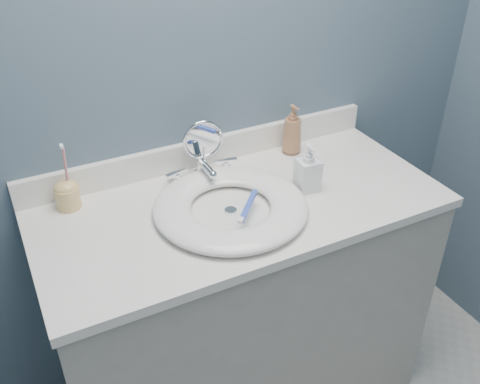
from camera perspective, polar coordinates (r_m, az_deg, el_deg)
back_wall at (r=1.67m, az=-4.25°, el=12.81°), size 2.20×0.02×2.40m
vanity_cabinet at (r=1.89m, az=0.12°, el=-12.63°), size 1.20×0.55×0.85m
countertop at (r=1.60m, az=0.14°, el=-1.56°), size 1.22×0.57×0.03m
backsplash at (r=1.78m, az=-3.73°, el=4.34°), size 1.22×0.02×0.09m
basin at (r=1.54m, az=-1.00°, el=-1.56°), size 0.45×0.45×0.04m
drain at (r=1.55m, az=-1.00°, el=-2.01°), size 0.04×0.04×0.01m
faucet at (r=1.69m, az=-3.95°, el=2.06°), size 0.25×0.13×0.07m
makeup_mirror at (r=1.68m, az=-3.92°, el=4.91°), size 0.13×0.07×0.19m
soap_bottle_amber at (r=1.83m, az=5.60°, el=6.65°), size 0.07×0.07×0.17m
soap_bottle_clear at (r=1.63m, az=7.29°, el=2.61°), size 0.07×0.08×0.15m
toothbrush_holder at (r=1.63m, az=-17.96°, el=-0.16°), size 0.07×0.07×0.21m
toothbrush_lying at (r=1.50m, az=0.85°, el=-1.59°), size 0.13×0.14×0.02m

